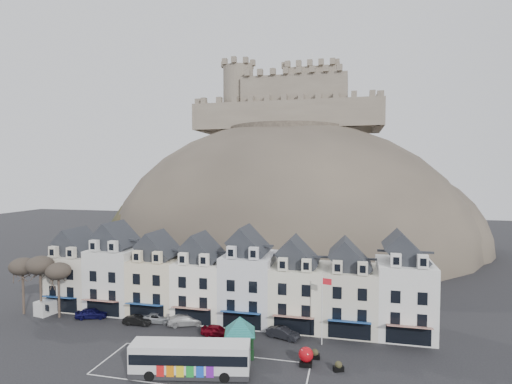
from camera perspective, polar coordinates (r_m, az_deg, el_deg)
ground at (r=45.69m, az=-10.91°, el=-23.98°), size 300.00×300.00×0.00m
coach_bay_markings at (r=46.03m, az=-7.73°, el=-23.74°), size 22.00×7.50×0.01m
townhouse_terrace at (r=57.72m, az=-4.16°, el=-12.49°), size 54.40×9.35×11.80m
castle_hill at (r=109.15m, az=4.86°, el=-7.92°), size 100.00×76.00×68.00m
castle at (r=115.88m, az=5.09°, el=12.64°), size 50.20×22.20×22.00m
tree_left_far at (r=67.52m, az=-30.39°, el=-9.22°), size 3.61×3.61×8.24m
tree_left_mid at (r=65.45m, az=-28.47°, el=-9.24°), size 3.78×3.78×8.64m
tree_left_near at (r=63.68m, az=-26.41°, el=-10.16°), size 3.43×3.43×7.84m
bus at (r=44.21m, az=-9.34°, el=-22.23°), size 12.32×5.04×3.39m
bus_shelter at (r=47.30m, az=-2.32°, el=-18.46°), size 6.66×6.66×4.37m
red_buoy at (r=46.23m, az=7.15°, el=-22.23°), size 1.58×1.58×1.96m
flagpole at (r=49.77m, az=9.52°, el=-15.72°), size 1.17×0.38×8.33m
white_van at (r=67.76m, az=-27.14°, el=-14.21°), size 2.76×4.81×2.07m
planter_west at (r=47.88m, az=8.41°, el=-21.94°), size 1.13×0.77×1.10m
planter_east at (r=45.78m, az=11.71°, el=-23.21°), size 1.19×0.91×1.07m
car_navy at (r=63.05m, az=-22.42°, el=-15.70°), size 4.64×3.10×1.47m
car_black at (r=58.64m, az=-16.57°, el=-17.14°), size 3.88×1.52×1.26m
car_silver at (r=58.81m, az=-13.88°, el=-17.03°), size 4.81×2.79×1.28m
car_white at (r=57.10m, az=-9.97°, el=-17.52°), size 5.44×3.93×1.46m
car_maroon at (r=53.26m, az=-5.61°, el=-19.09°), size 4.06×1.76×1.36m
car_charcoal at (r=52.43m, az=3.87°, el=-19.45°), size 4.40×2.58×1.37m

